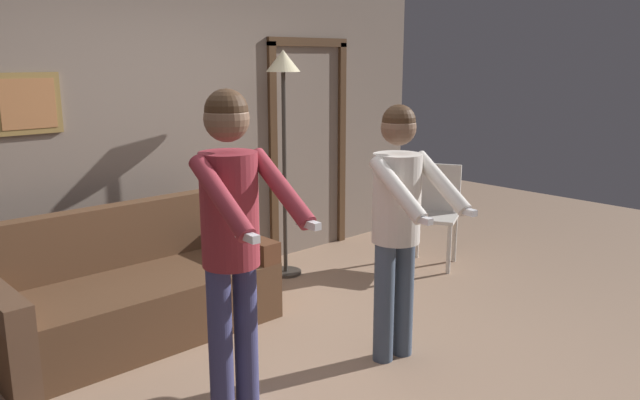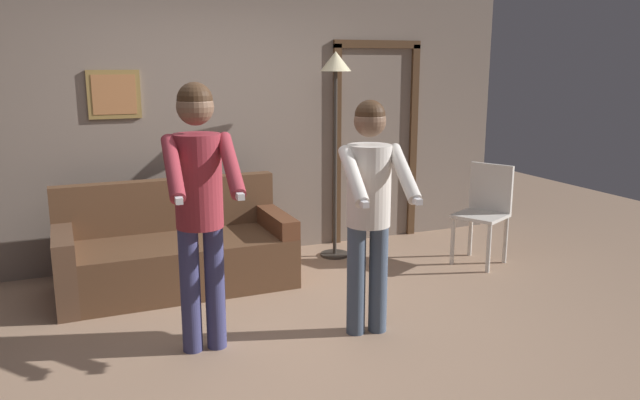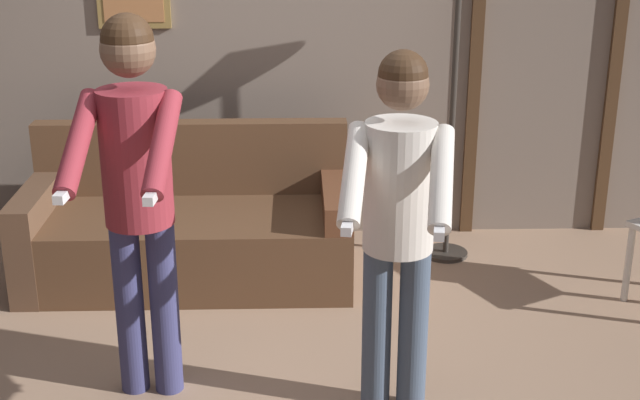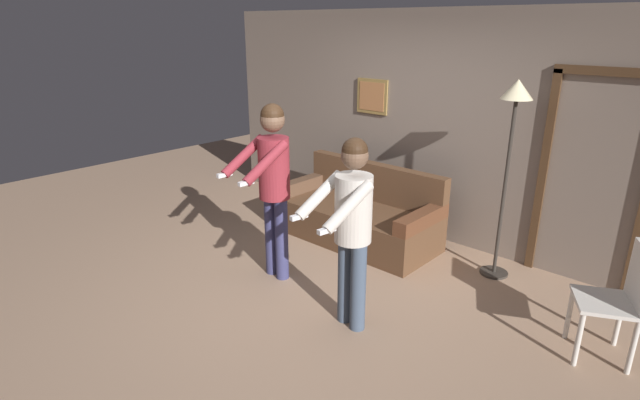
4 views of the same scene
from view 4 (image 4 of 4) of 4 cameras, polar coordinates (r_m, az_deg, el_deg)
name	(u,v)px [view 4 (image 4 of 4)]	position (r m, az deg, el deg)	size (l,w,h in m)	color
ground_plane	(312,291)	(4.88, -0.91, -10.38)	(12.00, 12.00, 0.00)	tan
back_wall_assembly	(431,128)	(5.93, 12.57, 8.05)	(6.40, 0.10, 2.60)	gray
couch	(359,217)	(5.90, 4.42, -1.96)	(1.90, 0.86, 0.87)	brown
torchiere_lamp	(513,122)	(5.00, 21.23, 8.35)	(0.29, 0.29, 1.96)	#332D28
person_standing_left	(273,176)	(4.78, -5.41, 2.76)	(0.47, 0.68, 1.75)	#393A68
person_standing_right	(352,219)	(3.96, 3.62, -2.18)	(0.50, 0.66, 1.63)	#445369
dining_chair_distant	(620,296)	(4.36, 31.06, -9.43)	(0.57, 0.57, 0.93)	silver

